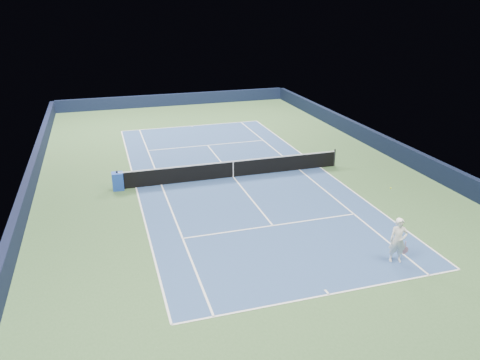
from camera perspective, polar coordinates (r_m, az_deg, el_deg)
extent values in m
plane|color=#37572F|center=(26.78, -0.83, 0.37)|extent=(40.00, 40.00, 0.00)
cube|color=#101832|center=(45.30, -7.96, 9.68)|extent=(22.00, 0.35, 1.10)
cube|color=black|center=(31.21, 18.65, 3.38)|extent=(0.35, 40.00, 1.10)
cube|color=black|center=(25.96, -24.44, -1.04)|extent=(0.35, 40.00, 1.10)
cube|color=navy|center=(26.78, -0.83, 0.38)|extent=(10.97, 23.77, 0.01)
cube|color=white|center=(37.80, -5.91, 6.59)|extent=(10.97, 0.08, 0.00)
cube|color=white|center=(16.96, 10.79, -13.55)|extent=(10.97, 0.08, 0.00)
cube|color=white|center=(28.69, 9.75, 1.53)|extent=(0.08, 23.77, 0.00)
cube|color=white|center=(25.90, -12.56, -0.90)|extent=(0.08, 23.77, 0.00)
cube|color=white|center=(28.13, 7.24, 1.27)|extent=(0.08, 23.77, 0.00)
cube|color=white|center=(26.02, -9.57, -0.57)|extent=(0.08, 23.77, 0.00)
cube|color=white|center=(32.64, -3.98, 4.25)|extent=(8.23, 0.08, 0.00)
cube|color=white|center=(21.23, 4.02, -5.56)|extent=(8.23, 0.08, 0.00)
cube|color=white|center=(26.78, -0.83, 0.39)|extent=(0.08, 12.80, 0.00)
cube|color=white|center=(37.66, -5.86, 6.53)|extent=(0.08, 0.30, 0.00)
cube|color=white|center=(17.07, 10.56, -13.29)|extent=(0.08, 0.30, 0.00)
cylinder|color=black|center=(25.68, -14.68, -0.03)|extent=(0.10, 0.10, 1.07)
cylinder|color=black|center=(28.93, 11.44, 2.68)|extent=(0.10, 0.10, 1.07)
cube|color=black|center=(26.62, -0.84, 1.29)|extent=(12.80, 0.03, 0.91)
cube|color=white|center=(26.46, -0.84, 2.28)|extent=(12.80, 0.04, 0.06)
cube|color=white|center=(26.62, -0.84, 1.29)|extent=(0.05, 0.04, 0.91)
cube|color=#1B3FA6|center=(25.70, -14.67, -0.14)|extent=(0.59, 0.54, 0.96)
cube|color=silver|center=(25.72, -14.02, -0.13)|extent=(0.08, 0.42, 0.43)
imported|color=white|center=(19.07, 18.72, -6.98)|extent=(0.78, 0.64, 1.83)
cylinder|color=pink|center=(19.31, 19.51, -7.45)|extent=(0.03, 0.03, 0.30)
cylinder|color=black|center=(19.42, 19.42, -8.07)|extent=(0.30, 0.02, 0.30)
cylinder|color=#C47F91|center=(19.42, 19.42, -8.07)|extent=(0.32, 0.03, 0.32)
sphere|color=#CEE430|center=(19.13, 17.90, -0.95)|extent=(0.07, 0.07, 0.07)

